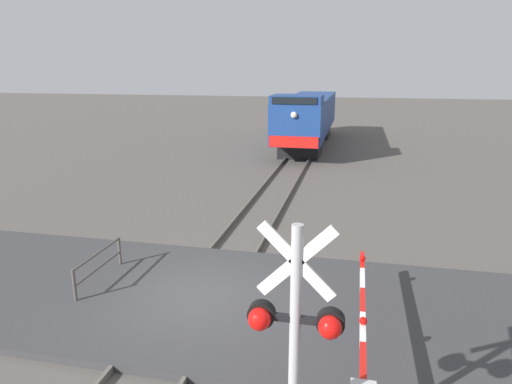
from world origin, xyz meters
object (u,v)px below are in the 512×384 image
Objects in this scene: locomotive at (308,117)px; crossing_gate at (362,378)px; guard_railing at (99,264)px; crossing_signal at (295,337)px.

locomotive is 26.96m from crossing_gate.
crossing_gate is at bearing -27.14° from guard_railing.
guard_railing is at bearing 139.65° from crossing_signal.
crossing_gate is at bearing 58.44° from crossing_signal.
crossing_signal is 1.70× the size of guard_railing.
crossing_gate is 2.55× the size of guard_railing.
guard_railing is at bearing -96.78° from locomotive.
locomotive is at bearing 98.03° from crossing_gate.
locomotive is 4.12× the size of crossing_signal.
locomotive reaches higher than guard_railing.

